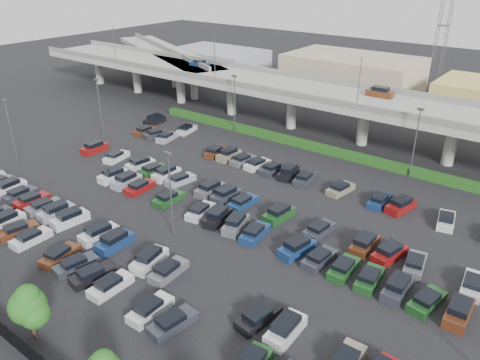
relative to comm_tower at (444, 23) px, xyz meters
The scene contains 10 objects.
ground 75.73m from the comm_tower, 93.09° to the right, with size 280.00×280.00×0.00m, color black.
overpass 43.06m from the comm_tower, 95.73° to the right, with size 150.00×13.00×15.80m.
on_ramp 64.67m from the comm_tower, 151.11° to the right, with size 50.93×30.13×8.80m.
hedge 51.42m from the comm_tower, 94.67° to the right, with size 66.00×1.60×1.10m, color #134213.
fence 103.13m from the comm_tower, 92.28° to the right, with size 70.00×0.10×2.00m.
tree_row 101.30m from the comm_tower, 91.88° to the right, with size 65.07×3.66×5.94m.
parked_cars 79.54m from the comm_tower, 93.00° to the right, with size 63.08×41.66×1.67m.
light_poles 73.06m from the comm_tower, 96.44° to the right, with size 66.90×48.38×10.30m.
distant_buildings 18.96m from the comm_tower, 55.50° to the right, with size 138.00×24.00×9.00m.
comm_tower is the anchor object (origin of this frame).
Camera 1 is at (33.52, -39.56, 28.81)m, focal length 35.00 mm.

